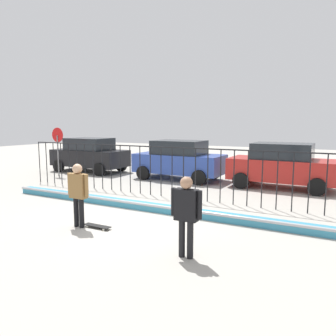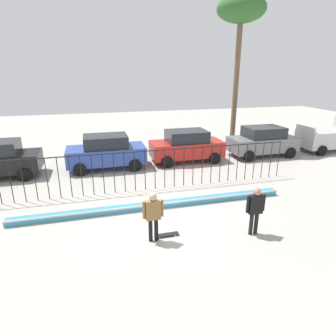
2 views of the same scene
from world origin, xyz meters
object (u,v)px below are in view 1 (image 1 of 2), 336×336
skateboard (97,226)px  skateboarder (78,189)px  camera_operator (186,210)px  parked_car_red (282,165)px  parked_car_blue (179,160)px  parked_car_black (90,155)px  stop_sign (58,145)px

skateboard → skateboarder: bearing=-141.7°
camera_operator → parked_car_red: (0.44, 8.52, -0.04)m
parked_car_red → parked_car_blue: bearing=-177.5°
camera_operator → parked_car_red: bearing=-89.7°
skateboard → parked_car_black: (-7.05, 7.70, 0.91)m
skateboard → camera_operator: size_ratio=0.48×
camera_operator → parked_car_black: (-9.91, 8.32, -0.04)m
parked_car_black → stop_sign: bearing=-108.0°
stop_sign → parked_car_red: bearing=10.6°
parked_car_red → stop_sign: stop_sign is taller
skateboard → parked_car_blue: size_ratio=0.19×
skateboarder → parked_car_black: (-6.56, 7.84, -0.04)m
camera_operator → parked_car_black: 12.93m
camera_operator → parked_car_blue: bearing=-59.5°
parked_car_blue → parked_car_red: (4.77, 0.12, 0.00)m
camera_operator → parked_car_black: size_ratio=0.39×
parked_car_black → parked_car_red: 10.35m
skateboarder → skateboard: size_ratio=2.11×
skateboard → camera_operator: (2.86, -0.61, 0.95)m
parked_car_black → stop_sign: (-0.51, -1.83, 0.64)m
skateboard → parked_car_blue: (-1.47, 7.78, 0.91)m
skateboarder → camera_operator: size_ratio=1.00×
skateboarder → stop_sign: (-7.07, 6.01, 0.60)m
skateboarder → skateboard: 1.08m
stop_sign → parked_car_black: bearing=74.6°
camera_operator → parked_car_black: parked_car_black is taller
parked_car_blue → parked_car_black: bearing=-174.6°
skateboarder → parked_car_blue: size_ratio=0.39×
parked_car_red → camera_operator: bearing=-91.9°
parked_car_red → skateboard: bearing=-111.6°
skateboarder → parked_car_blue: bearing=94.4°
stop_sign → skateboard: bearing=-37.8°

